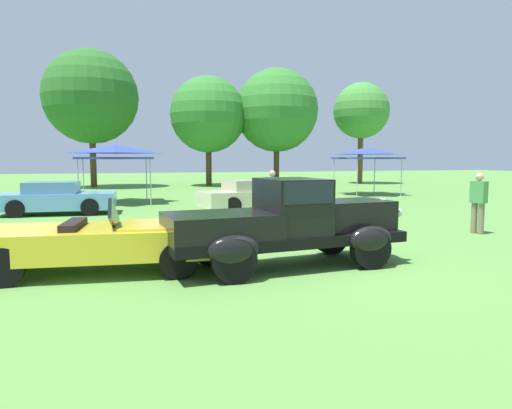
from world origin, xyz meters
TOP-DOWN VIEW (x-y plane):
  - ground_plane at (0.00, 0.00)m, footprint 120.00×120.00m
  - feature_pickup_truck at (-0.66, 0.12)m, footprint 4.73×2.10m
  - neighbor_convertible at (-3.97, 0.76)m, footprint 4.74×2.18m
  - show_car_skyblue at (-5.99, 10.33)m, footprint 4.24×1.96m
  - show_car_cream at (1.52, 9.55)m, footprint 4.78×2.53m
  - spectator_near_truck at (1.22, 6.48)m, footprint 0.46×0.43m
  - spectator_between_cars at (5.77, 2.19)m, footprint 0.35×0.45m
  - canopy_tent_center_field at (-3.88, 14.25)m, footprint 3.35×3.35m
  - canopy_tent_right_field at (9.96, 15.18)m, footprint 3.07×3.07m
  - treeline_far_left at (-5.46, 26.78)m, footprint 6.63×6.63m
  - treeline_mid_left at (2.90, 26.33)m, footprint 5.76×5.76m
  - treeline_center at (8.18, 25.71)m, footprint 6.44×6.44m
  - treeline_mid_right at (15.53, 25.63)m, footprint 4.57×4.57m

SIDE VIEW (x-z plane):
  - ground_plane at x=0.00m, z-range 0.00..0.00m
  - neighbor_convertible at x=-3.97m, z-range -0.12..1.28m
  - show_car_skyblue at x=-5.99m, z-range -0.01..1.21m
  - show_car_cream at x=1.52m, z-range -0.01..1.21m
  - feature_pickup_truck at x=-0.66m, z-range 0.02..1.72m
  - spectator_near_truck at x=1.22m, z-range 0.07..1.76m
  - spectator_between_cars at x=5.77m, z-range 0.07..1.76m
  - canopy_tent_right_field at x=9.96m, z-range 1.07..3.78m
  - canopy_tent_center_field at x=-3.88m, z-range 1.07..3.78m
  - treeline_mid_left at x=2.90m, z-range 1.25..9.53m
  - treeline_center at x=8.18m, z-range 1.28..10.31m
  - treeline_mid_right at x=15.53m, z-range 1.83..10.12m
  - treeline_far_left at x=-5.46m, z-range 1.55..11.32m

